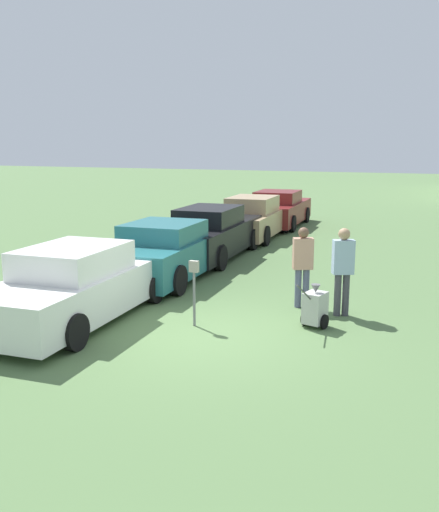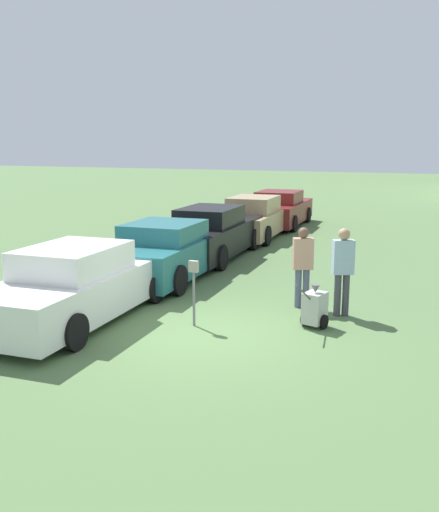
# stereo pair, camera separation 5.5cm
# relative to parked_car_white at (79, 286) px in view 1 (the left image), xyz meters

# --- Properties ---
(ground_plane) EXTENTS (120.00, 120.00, 0.00)m
(ground_plane) POSITION_rel_parked_car_white_xyz_m (2.63, 0.10, -0.70)
(ground_plane) COLOR #517042
(parked_car_white) EXTENTS (2.14, 5.12, 1.52)m
(parked_car_white) POSITION_rel_parked_car_white_xyz_m (0.00, 0.00, 0.00)
(parked_car_white) COLOR silver
(parked_car_white) RESTS_ON ground_plane
(parked_car_teal) EXTENTS (2.25, 4.80, 1.50)m
(parked_car_teal) POSITION_rel_parked_car_white_xyz_m (-0.00, 3.78, 0.01)
(parked_car_teal) COLOR #23666B
(parked_car_teal) RESTS_ON ground_plane
(parked_car_black) EXTENTS (2.10, 5.35, 1.58)m
(parked_car_black) POSITION_rel_parked_car_white_xyz_m (-0.00, 6.76, 0.03)
(parked_car_black) COLOR black
(parked_car_black) RESTS_ON ground_plane
(parked_car_tan) EXTENTS (2.08, 4.98, 1.54)m
(parked_car_tan) POSITION_rel_parked_car_white_xyz_m (0.00, 10.79, 0.01)
(parked_car_tan) COLOR tan
(parked_car_tan) RESTS_ON ground_plane
(parked_car_maroon) EXTENTS (2.21, 4.85, 1.49)m
(parked_car_maroon) POSITION_rel_parked_car_white_xyz_m (-0.00, 14.08, -0.00)
(parked_car_maroon) COLOR maroon
(parked_car_maroon) RESTS_ON ground_plane
(parking_meter) EXTENTS (0.18, 0.09, 1.29)m
(parking_meter) POSITION_rel_parked_car_white_xyz_m (2.29, 0.50, 0.20)
(parking_meter) COLOR slate
(parking_meter) RESTS_ON ground_plane
(person_worker) EXTENTS (0.47, 0.37, 1.74)m
(person_worker) POSITION_rel_parked_car_white_xyz_m (3.90, 2.53, 0.29)
(person_worker) COLOR #515670
(person_worker) RESTS_ON ground_plane
(person_supervisor) EXTENTS (0.47, 0.38, 1.81)m
(person_supervisor) POSITION_rel_parked_car_white_xyz_m (4.80, 2.23, 0.34)
(person_supervisor) COLOR #3F3F47
(person_supervisor) RESTS_ON ground_plane
(equipment_cart) EXTENTS (0.52, 1.00, 1.00)m
(equipment_cart) POSITION_rel_parked_car_white_xyz_m (4.46, 1.30, -0.31)
(equipment_cart) COLOR #B2B2AD
(equipment_cart) RESTS_ON ground_plane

